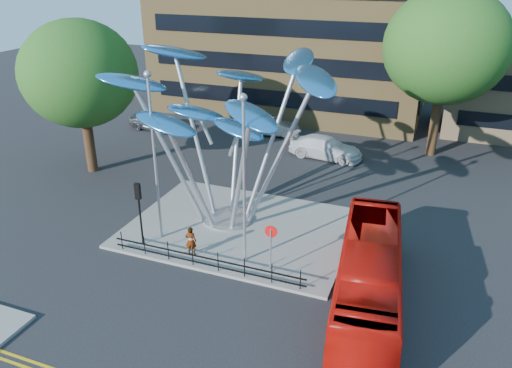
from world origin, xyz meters
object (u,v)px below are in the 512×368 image
at_px(parked_car_mid, 273,127).
at_px(parked_car_right, 326,147).
at_px(tree_right, 446,47).
at_px(red_bus, 369,275).
at_px(leaf_sculpture, 225,103).
at_px(tree_left, 79,74).
at_px(no_entry_sign_island, 271,241).
at_px(street_lamp_left, 154,144).
at_px(street_lamp_right, 244,167).
at_px(traffic_light_island, 139,201).
at_px(parked_car_left, 155,121).
at_px(pedestrian, 191,241).

bearing_deg(parked_car_mid, parked_car_right, -129.41).
bearing_deg(tree_right, red_bus, -93.99).
relative_size(leaf_sculpture, parked_car_mid, 2.79).
relative_size(tree_left, no_entry_sign_island, 4.21).
distance_m(street_lamp_left, street_lamp_right, 5.03).
relative_size(traffic_light_island, no_entry_sign_island, 1.40).
height_order(tree_right, red_bus, tree_right).
distance_m(leaf_sculpture, parked_car_left, 19.16).
height_order(parked_car_left, parked_car_right, parked_car_right).
distance_m(tree_right, parked_car_right, 10.91).
relative_size(street_lamp_right, traffic_light_island, 2.42).
height_order(leaf_sculpture, traffic_light_island, leaf_sculpture).
distance_m(street_lamp_right, parked_car_left, 23.02).
distance_m(street_lamp_right, pedestrian, 4.98).
relative_size(tree_left, street_lamp_left, 1.17).
bearing_deg(pedestrian, tree_right, -130.09).
bearing_deg(pedestrian, street_lamp_right, 178.05).
bearing_deg(street_lamp_left, traffic_light_island, -116.57).
bearing_deg(parked_car_mid, red_bus, -157.04).
relative_size(street_lamp_left, no_entry_sign_island, 3.59).
height_order(tree_right, parked_car_right, tree_right).
bearing_deg(pedestrian, street_lamp_left, -35.80).
height_order(traffic_light_island, parked_car_right, traffic_light_island).
xyz_separation_m(street_lamp_right, traffic_light_island, (-5.50, -0.50, -2.48)).
distance_m(no_entry_sign_island, parked_car_left, 24.02).
distance_m(leaf_sculpture, no_entry_sign_island, 7.71).
height_order(tree_left, street_lamp_right, tree_left).
relative_size(red_bus, parked_car_mid, 2.31).
distance_m(tree_left, traffic_light_island, 12.44).
height_order(tree_right, traffic_light_island, tree_right).
bearing_deg(parked_car_mid, no_entry_sign_island, -167.47).
xyz_separation_m(street_lamp_left, no_entry_sign_island, (6.50, -0.98, -3.54)).
height_order(no_entry_sign_island, parked_car_left, no_entry_sign_island).
height_order(parked_car_left, parked_car_mid, parked_car_left).
bearing_deg(no_entry_sign_island, parked_car_left, 134.53).
xyz_separation_m(street_lamp_right, no_entry_sign_island, (1.50, -0.48, -3.28)).
bearing_deg(street_lamp_left, red_bus, -7.98).
xyz_separation_m(tree_left, red_bus, (20.60, -8.06, -5.33)).
bearing_deg(red_bus, tree_right, 79.28).
bearing_deg(no_entry_sign_island, parked_car_mid, 109.18).
xyz_separation_m(leaf_sculpture, parked_car_mid, (-2.68, 15.23, -6.12)).
xyz_separation_m(no_entry_sign_island, pedestrian, (-4.17, -0.02, -0.89)).
relative_size(tree_right, parked_car_mid, 2.66).
bearing_deg(tree_right, street_lamp_right, -111.54).
xyz_separation_m(traffic_light_island, parked_car_right, (5.67, 15.92, -1.82)).
distance_m(street_lamp_left, traffic_light_island, 2.96).
xyz_separation_m(tree_right, parked_car_left, (-22.83, -2.38, -7.25)).
bearing_deg(red_bus, tree_left, 151.91).
bearing_deg(parked_car_mid, street_lamp_left, 174.11).
xyz_separation_m(parked_car_mid, parked_car_right, (5.41, -3.48, 0.05)).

